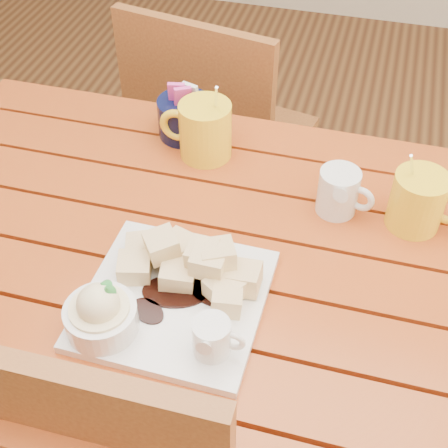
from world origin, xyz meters
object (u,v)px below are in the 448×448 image
(dessert_plate, at_px, (163,294))
(chair_far, at_px, (215,138))
(table, at_px, (207,292))
(coffee_mug_left, at_px, (204,129))
(coffee_mug_right, at_px, (419,201))

(dessert_plate, relative_size, chair_far, 0.31)
(table, xyz_separation_m, coffee_mug_left, (-0.08, 0.25, 0.17))
(coffee_mug_left, relative_size, chair_far, 0.19)
(dessert_plate, distance_m, chair_far, 0.85)
(chair_far, bearing_deg, table, 115.65)
(coffee_mug_right, bearing_deg, dessert_plate, -134.02)
(table, distance_m, coffee_mug_left, 0.31)
(coffee_mug_left, height_order, chair_far, coffee_mug_left)
(dessert_plate, distance_m, coffee_mug_right, 0.46)
(coffee_mug_right, bearing_deg, coffee_mug_left, 173.92)
(dessert_plate, relative_size, coffee_mug_left, 1.62)
(coffee_mug_left, bearing_deg, coffee_mug_right, -11.50)
(coffee_mug_left, distance_m, chair_far, 0.52)
(coffee_mug_left, bearing_deg, chair_far, 104.78)
(coffee_mug_right, xyz_separation_m, chair_far, (-0.50, 0.50, -0.32))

